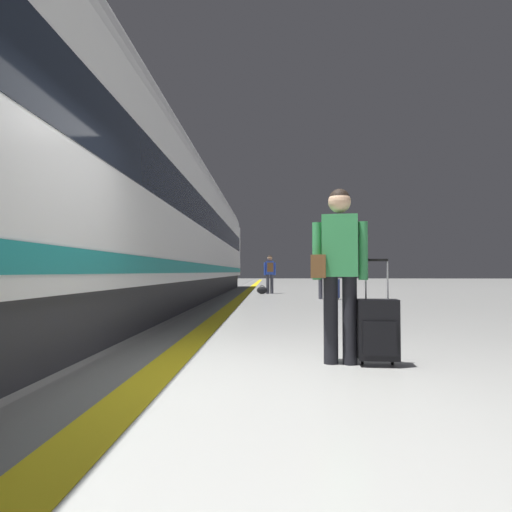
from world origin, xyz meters
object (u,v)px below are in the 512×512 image
object	(u,v)px
rolling_suitcase_foreground	(378,329)
passenger_near	(323,270)
traveller_foreground	(338,262)
passenger_mid	(270,271)
high_speed_train	(157,217)
duffel_bag_mid	(262,290)
suitcase_near	(334,288)

from	to	relation	value
rolling_suitcase_foreground	passenger_near	distance (m)	11.00
traveller_foreground	passenger_mid	distance (m)	14.63
rolling_suitcase_foreground	passenger_mid	bearing A→B (deg)	93.97
passenger_mid	high_speed_train	bearing A→B (deg)	-118.76
rolling_suitcase_foreground	passenger_mid	xyz separation A→B (m)	(-1.02, 14.69, 0.60)
high_speed_train	rolling_suitcase_foreground	size ratio (longest dim) A/B	31.07
passenger_mid	duffel_bag_mid	size ratio (longest dim) A/B	3.63
rolling_suitcase_foreground	duffel_bag_mid	distance (m)	14.60
high_speed_train	passenger_near	size ratio (longest dim) A/B	19.43
high_speed_train	suitcase_near	xyz separation A→B (m)	(5.36, 1.94, -2.14)
duffel_bag_mid	suitcase_near	bearing A→B (deg)	-57.95
rolling_suitcase_foreground	suitcase_near	xyz separation A→B (m)	(1.07, 10.68, 0.01)
passenger_near	duffel_bag_mid	size ratio (longest dim) A/B	3.74
high_speed_train	passenger_mid	xyz separation A→B (m)	(3.27, 5.95, -1.56)
suitcase_near	passenger_mid	distance (m)	4.56
passenger_near	suitcase_near	size ratio (longest dim) A/B	2.47
duffel_bag_mid	rolling_suitcase_foreground	bearing A→B (deg)	-84.73
traveller_foreground	passenger_mid	size ratio (longest dim) A/B	1.08
traveller_foreground	high_speed_train	bearing A→B (deg)	114.35
suitcase_near	duffel_bag_mid	world-z (taller)	suitcase_near
suitcase_near	rolling_suitcase_foreground	bearing A→B (deg)	-95.71
suitcase_near	duffel_bag_mid	xyz separation A→B (m)	(-2.41, 3.85, -0.21)
passenger_near	suitcase_near	bearing A→B (deg)	-40.50
passenger_near	suitcase_near	distance (m)	0.73
traveller_foreground	rolling_suitcase_foreground	distance (m)	0.75
high_speed_train	rolling_suitcase_foreground	xyz separation A→B (m)	(4.29, -8.74, -2.15)
passenger_near	suitcase_near	xyz separation A→B (m)	(0.32, -0.27, -0.59)
rolling_suitcase_foreground	duffel_bag_mid	bearing A→B (deg)	95.27
traveller_foreground	duffel_bag_mid	size ratio (longest dim) A/B	3.92
traveller_foreground	passenger_near	distance (m)	10.94
traveller_foreground	duffel_bag_mid	bearing A→B (deg)	93.86
traveller_foreground	duffel_bag_mid	xyz separation A→B (m)	(-0.98, 14.45, -0.84)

